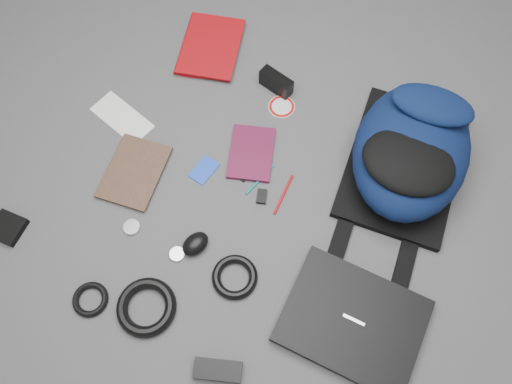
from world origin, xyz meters
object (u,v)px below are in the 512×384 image
at_px(backpack, 411,150).
at_px(laptop, 353,321).
at_px(comic_book, 110,165).
at_px(power_brick, 218,370).
at_px(compact_camera, 276,82).
at_px(pouch, 8,228).
at_px(dvd_case, 251,153).
at_px(mouse, 195,244).
at_px(textbook_red, 183,43).

distance_m(backpack, laptop, 0.51).
height_order(comic_book, power_brick, power_brick).
distance_m(compact_camera, pouch, 0.93).
bearing_deg(power_brick, comic_book, 126.26).
relative_size(dvd_case, compact_camera, 1.66).
distance_m(dvd_case, mouse, 0.34).
bearing_deg(textbook_red, mouse, -73.21).
relative_size(laptop, compact_camera, 3.21).
height_order(textbook_red, dvd_case, textbook_red).
bearing_deg(dvd_case, mouse, -110.76).
xyz_separation_m(textbook_red, power_brick, (0.56, -0.92, 0.00)).
bearing_deg(mouse, compact_camera, 113.22).
bearing_deg(backpack, textbook_red, 166.54).
xyz_separation_m(textbook_red, dvd_case, (0.38, -0.30, -0.01)).
relative_size(laptop, pouch, 4.14).
bearing_deg(backpack, power_brick, -112.39).
height_order(comic_book, dvd_case, comic_book).
xyz_separation_m(backpack, power_brick, (-0.27, -0.76, -0.09)).
xyz_separation_m(laptop, power_brick, (-0.28, -0.25, -0.00)).
xyz_separation_m(comic_book, dvd_case, (0.38, 0.21, -0.00)).
height_order(backpack, laptop, backpack).
height_order(textbook_red, power_brick, power_brick).
bearing_deg(comic_book, mouse, -25.01).
height_order(laptop, mouse, mouse).
height_order(dvd_case, pouch, pouch).
xyz_separation_m(compact_camera, pouch, (-0.53, -0.76, -0.02)).
xyz_separation_m(dvd_case, mouse, (-0.03, -0.34, 0.01)).
bearing_deg(mouse, power_brick, -30.92).
relative_size(comic_book, mouse, 2.72).
bearing_deg(laptop, mouse, 179.35).
height_order(textbook_red, mouse, mouse).
height_order(laptop, dvd_case, laptop).
distance_m(dvd_case, power_brick, 0.64).
relative_size(backpack, textbook_red, 1.95).
relative_size(dvd_case, pouch, 2.14).
relative_size(textbook_red, compact_camera, 2.32).
bearing_deg(backpack, dvd_case, -165.06).
bearing_deg(power_brick, pouch, 153.68).
relative_size(textbook_red, mouse, 3.16).
height_order(laptop, pouch, laptop).
xyz_separation_m(backpack, mouse, (-0.47, -0.48, -0.08)).
relative_size(backpack, mouse, 6.16).
bearing_deg(dvd_case, comic_book, -167.52).
bearing_deg(comic_book, laptop, -15.79).
distance_m(compact_camera, mouse, 0.60).
xyz_separation_m(backpack, textbook_red, (-0.83, 0.16, -0.09)).
relative_size(comic_book, dvd_case, 1.21).
bearing_deg(compact_camera, dvd_case, -68.94).
distance_m(power_brick, pouch, 0.73).
distance_m(textbook_red, comic_book, 0.51).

